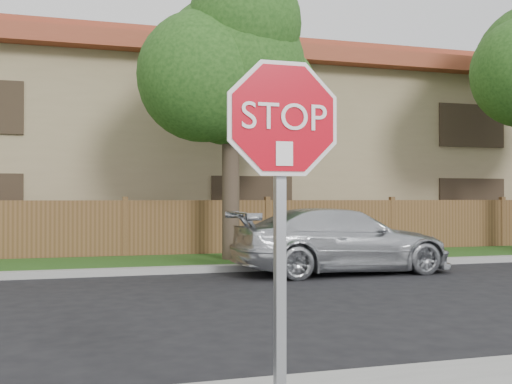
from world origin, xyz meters
name	(u,v)px	position (x,y,z in m)	size (l,w,h in m)	color
far_curb	(136,271)	(0.00, 8.15, 0.07)	(70.00, 0.30, 0.15)	gray
grass_strip	(130,264)	(0.00, 9.80, 0.06)	(70.00, 3.00, 0.12)	#1E4714
fence	(125,230)	(0.00, 11.40, 0.80)	(70.00, 0.12, 1.60)	brown
apartment_building	(114,146)	(0.00, 17.00, 3.53)	(35.20, 9.20, 7.20)	#95825C
tree_mid	(233,70)	(2.52, 9.57, 4.87)	(4.80, 3.90, 7.35)	#382B21
stop_sign	(282,170)	(0.07, -1.48, 1.83)	(1.01, 0.13, 2.55)	gray
sedan_right	(342,241)	(4.42, 7.19, 0.72)	(2.01, 4.93, 1.43)	silver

